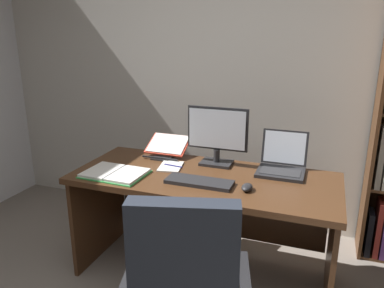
{
  "coord_description": "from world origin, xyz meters",
  "views": [
    {
      "loc": [
        0.67,
        -0.86,
        1.66
      ],
      "look_at": [
        -0.1,
        1.27,
        0.97
      ],
      "focal_mm": 35.01,
      "sensor_mm": 36.0,
      "label": 1
    }
  ],
  "objects_px": {
    "open_binder": "(115,173)",
    "pen": "(173,166)",
    "keyboard": "(199,182)",
    "computer_mouse": "(247,187)",
    "desk": "(207,199)",
    "laptop": "(282,164)",
    "notepad": "(171,166)",
    "monitor": "(217,137)",
    "reading_stand_with_book": "(167,146)"
  },
  "relations": [
    {
      "from": "reading_stand_with_book",
      "to": "notepad",
      "type": "distance_m",
      "value": 0.28
    },
    {
      "from": "desk",
      "to": "monitor",
      "type": "height_order",
      "value": "monitor"
    },
    {
      "from": "reading_stand_with_book",
      "to": "pen",
      "type": "distance_m",
      "value": 0.28
    },
    {
      "from": "desk",
      "to": "pen",
      "type": "distance_m",
      "value": 0.33
    },
    {
      "from": "keyboard",
      "to": "reading_stand_with_book",
      "type": "height_order",
      "value": "reading_stand_with_book"
    },
    {
      "from": "notepad",
      "to": "keyboard",
      "type": "bearing_deg",
      "value": -36.59
    },
    {
      "from": "open_binder",
      "to": "keyboard",
      "type": "bearing_deg",
      "value": 6.87
    },
    {
      "from": "keyboard",
      "to": "pen",
      "type": "relative_size",
      "value": 3.0
    },
    {
      "from": "monitor",
      "to": "keyboard",
      "type": "height_order",
      "value": "monitor"
    },
    {
      "from": "desk",
      "to": "open_binder",
      "type": "bearing_deg",
      "value": -154.27
    },
    {
      "from": "desk",
      "to": "notepad",
      "type": "xyz_separation_m",
      "value": [
        -0.27,
        -0.01,
        0.21
      ]
    },
    {
      "from": "laptop",
      "to": "computer_mouse",
      "type": "bearing_deg",
      "value": -111.57
    },
    {
      "from": "keyboard",
      "to": "open_binder",
      "type": "distance_m",
      "value": 0.57
    },
    {
      "from": "desk",
      "to": "notepad",
      "type": "distance_m",
      "value": 0.34
    },
    {
      "from": "laptop",
      "to": "pen",
      "type": "height_order",
      "value": "laptop"
    },
    {
      "from": "monitor",
      "to": "desk",
      "type": "bearing_deg",
      "value": -95.12
    },
    {
      "from": "keyboard",
      "to": "notepad",
      "type": "relative_size",
      "value": 2.0
    },
    {
      "from": "pen",
      "to": "keyboard",
      "type": "bearing_deg",
      "value": -38.62
    },
    {
      "from": "monitor",
      "to": "computer_mouse",
      "type": "bearing_deg",
      "value": -51.83
    },
    {
      "from": "open_binder",
      "to": "pen",
      "type": "bearing_deg",
      "value": 42.07
    },
    {
      "from": "monitor",
      "to": "reading_stand_with_book",
      "type": "relative_size",
      "value": 1.38
    },
    {
      "from": "monitor",
      "to": "pen",
      "type": "bearing_deg",
      "value": -146.86
    },
    {
      "from": "monitor",
      "to": "laptop",
      "type": "xyz_separation_m",
      "value": [
        0.45,
        0.01,
        -0.15
      ]
    },
    {
      "from": "reading_stand_with_book",
      "to": "pen",
      "type": "height_order",
      "value": "reading_stand_with_book"
    },
    {
      "from": "reading_stand_with_book",
      "to": "laptop",
      "type": "bearing_deg",
      "value": -3.85
    },
    {
      "from": "reading_stand_with_book",
      "to": "desk",
      "type": "bearing_deg",
      "value": -29.81
    },
    {
      "from": "reading_stand_with_book",
      "to": "keyboard",
      "type": "bearing_deg",
      "value": -47.23
    },
    {
      "from": "laptop",
      "to": "notepad",
      "type": "relative_size",
      "value": 1.46
    },
    {
      "from": "keyboard",
      "to": "open_binder",
      "type": "height_order",
      "value": "same"
    },
    {
      "from": "desk",
      "to": "monitor",
      "type": "bearing_deg",
      "value": 84.88
    },
    {
      "from": "desk",
      "to": "monitor",
      "type": "xyz_separation_m",
      "value": [
        0.01,
        0.16,
        0.4
      ]
    },
    {
      "from": "keyboard",
      "to": "open_binder",
      "type": "xyz_separation_m",
      "value": [
        -0.57,
        -0.05,
        -0.0
      ]
    },
    {
      "from": "keyboard",
      "to": "reading_stand_with_book",
      "type": "xyz_separation_m",
      "value": [
        -0.41,
        0.45,
        0.06
      ]
    },
    {
      "from": "desk",
      "to": "computer_mouse",
      "type": "height_order",
      "value": "computer_mouse"
    },
    {
      "from": "laptop",
      "to": "pen",
      "type": "distance_m",
      "value": 0.74
    },
    {
      "from": "open_binder",
      "to": "notepad",
      "type": "distance_m",
      "value": 0.39
    },
    {
      "from": "monitor",
      "to": "notepad",
      "type": "distance_m",
      "value": 0.39
    },
    {
      "from": "laptop",
      "to": "computer_mouse",
      "type": "height_order",
      "value": "laptop"
    },
    {
      "from": "computer_mouse",
      "to": "reading_stand_with_book",
      "type": "xyz_separation_m",
      "value": [
        -0.71,
        0.45,
        0.05
      ]
    },
    {
      "from": "desk",
      "to": "laptop",
      "type": "relative_size",
      "value": 5.64
    },
    {
      "from": "keyboard",
      "to": "open_binder",
      "type": "relative_size",
      "value": 1.02
    },
    {
      "from": "monitor",
      "to": "notepad",
      "type": "bearing_deg",
      "value": -148.75
    },
    {
      "from": "open_binder",
      "to": "notepad",
      "type": "bearing_deg",
      "value": 43.98
    },
    {
      "from": "computer_mouse",
      "to": "open_binder",
      "type": "xyz_separation_m",
      "value": [
        -0.87,
        -0.05,
        -0.01
      ]
    },
    {
      "from": "keyboard",
      "to": "reading_stand_with_book",
      "type": "distance_m",
      "value": 0.61
    },
    {
      "from": "computer_mouse",
      "to": "open_binder",
      "type": "relative_size",
      "value": 0.25
    },
    {
      "from": "desk",
      "to": "laptop",
      "type": "distance_m",
      "value": 0.56
    },
    {
      "from": "open_binder",
      "to": "pen",
      "type": "xyz_separation_m",
      "value": [
        0.31,
        0.26,
        0.0
      ]
    },
    {
      "from": "laptop",
      "to": "keyboard",
      "type": "bearing_deg",
      "value": -139.47
    },
    {
      "from": "computer_mouse",
      "to": "notepad",
      "type": "relative_size",
      "value": 0.5
    }
  ]
}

